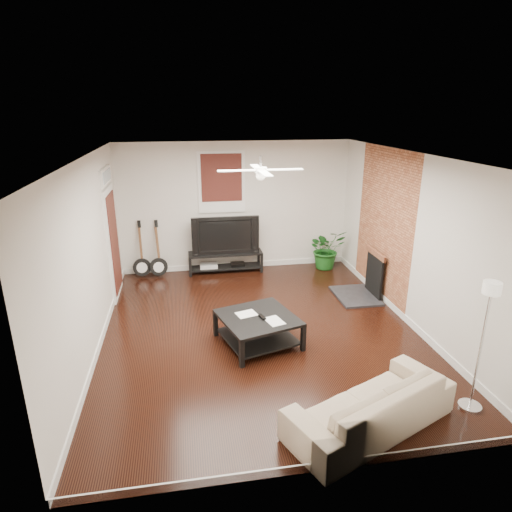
% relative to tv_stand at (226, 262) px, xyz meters
% --- Properties ---
extents(room, '(5.01, 6.01, 2.81)m').
position_rel_tv_stand_xyz_m(room, '(0.27, -2.78, 1.18)').
color(room, black).
rests_on(room, ground).
extents(brick_accent, '(0.02, 2.20, 2.80)m').
position_rel_tv_stand_xyz_m(brick_accent, '(2.76, -1.78, 1.18)').
color(brick_accent, brown).
rests_on(brick_accent, floor).
extents(fireplace, '(0.80, 1.10, 0.92)m').
position_rel_tv_stand_xyz_m(fireplace, '(2.47, -1.78, 0.24)').
color(fireplace, black).
rests_on(fireplace, floor).
extents(window_back, '(1.00, 0.06, 1.30)m').
position_rel_tv_stand_xyz_m(window_back, '(-0.03, 0.19, 1.73)').
color(window_back, '#3D1310').
rests_on(window_back, wall_back).
extents(door_left, '(0.08, 1.00, 2.50)m').
position_rel_tv_stand_xyz_m(door_left, '(-2.19, -0.88, 1.03)').
color(door_left, white).
rests_on(door_left, wall_left).
extents(tv_stand, '(1.61, 0.43, 0.45)m').
position_rel_tv_stand_xyz_m(tv_stand, '(0.00, 0.00, 0.00)').
color(tv_stand, black).
rests_on(tv_stand, floor).
extents(tv, '(1.44, 0.19, 0.83)m').
position_rel_tv_stand_xyz_m(tv, '(0.00, 0.02, 0.64)').
color(tv, black).
rests_on(tv, tv_stand).
extents(coffee_table, '(1.33, 1.33, 0.45)m').
position_rel_tv_stand_xyz_m(coffee_table, '(0.17, -3.16, -0.00)').
color(coffee_table, black).
rests_on(coffee_table, floor).
extents(sofa, '(2.17, 1.53, 0.59)m').
position_rel_tv_stand_xyz_m(sofa, '(1.10, -5.22, 0.07)').
color(sofa, tan).
rests_on(sofa, floor).
extents(floor_lamp, '(0.36, 0.36, 1.65)m').
position_rel_tv_stand_xyz_m(floor_lamp, '(2.45, -5.12, 0.60)').
color(floor_lamp, white).
rests_on(floor_lamp, floor).
extents(potted_plant, '(0.91, 0.82, 0.90)m').
position_rel_tv_stand_xyz_m(potted_plant, '(2.26, -0.14, 0.23)').
color(potted_plant, '#195A1B').
rests_on(potted_plant, floor).
extents(guitar_left, '(0.41, 0.31, 1.23)m').
position_rel_tv_stand_xyz_m(guitar_left, '(-1.79, -0.03, 0.39)').
color(guitar_left, black).
rests_on(guitar_left, floor).
extents(guitar_right, '(0.43, 0.34, 1.23)m').
position_rel_tv_stand_xyz_m(guitar_right, '(-1.44, -0.06, 0.39)').
color(guitar_right, black).
rests_on(guitar_right, floor).
extents(ceiling_fan, '(1.24, 1.24, 0.32)m').
position_rel_tv_stand_xyz_m(ceiling_fan, '(0.27, -2.78, 2.38)').
color(ceiling_fan, white).
rests_on(ceiling_fan, ceiling).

